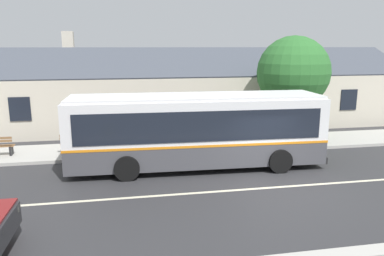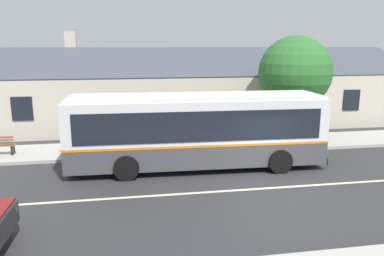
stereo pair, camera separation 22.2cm
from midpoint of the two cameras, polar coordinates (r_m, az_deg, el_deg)
ground_plane at (r=14.44m, az=12.37°, el=-8.82°), size 300.00×300.00×0.00m
sidewalk_far at (r=19.80m, az=5.69°, el=-2.51°), size 60.00×3.00×0.15m
curb_near at (r=10.63m, az=22.73°, el=-17.30°), size 60.00×0.50×0.12m
lane_divider_stripe at (r=14.44m, az=12.37°, el=-8.80°), size 60.00×0.16×0.01m
community_building at (r=25.94m, az=-1.25°, el=4.97°), size 28.43×8.38×6.08m
transit_bus at (r=15.92m, az=0.32°, el=-0.16°), size 10.86×3.02×3.14m
bench_down_street at (r=18.77m, az=-17.12°, el=-2.29°), size 1.72×0.51×0.94m
street_tree_primary at (r=21.24m, az=14.88°, el=8.14°), size 3.95×3.95×5.71m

